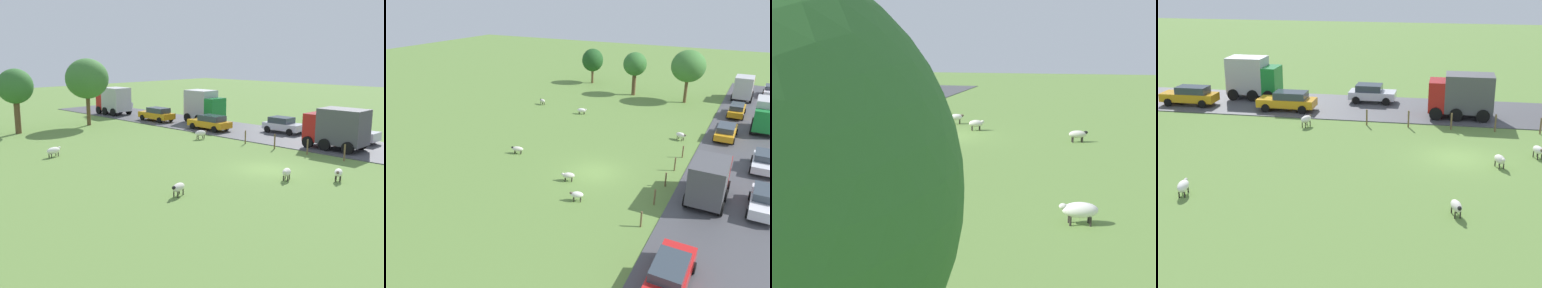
# 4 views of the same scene
# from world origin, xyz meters

# --- Properties ---
(ground_plane) EXTENTS (160.00, 160.00, 0.00)m
(ground_plane) POSITION_xyz_m (0.00, 0.00, 0.00)
(ground_plane) COLOR olive
(road_strip) EXTENTS (8.00, 80.00, 0.06)m
(road_strip) POSITION_xyz_m (10.77, 0.00, 0.03)
(road_strip) COLOR #47474C
(road_strip) RESTS_ON ground_plane
(sheep_0) EXTENTS (1.13, 0.81, 0.75)m
(sheep_0) POSITION_xyz_m (-1.29, -2.41, 0.50)
(sheep_0) COLOR silver
(sheep_0) RESTS_ON ground_plane
(sheep_1) EXTENTS (1.20, 0.73, 0.72)m
(sheep_1) POSITION_xyz_m (-8.15, 0.05, 0.49)
(sheep_1) COLOR silver
(sheep_1) RESTS_ON ground_plane
(sheep_3) EXTENTS (1.07, 0.77, 0.77)m
(sheep_3) POSITION_xyz_m (0.74, -4.78, 0.53)
(sheep_3) COLOR white
(sheep_3) RESTS_ON ground_plane
(sheep_4) EXTENTS (1.30, 0.72, 0.75)m
(sheep_4) POSITION_xyz_m (-8.22, 13.58, 0.49)
(sheep_4) COLOR white
(sheep_4) RESTS_ON ground_plane
(sheep_5) EXTENTS (1.21, 0.85, 0.81)m
(sheep_5) POSITION_xyz_m (4.76, 10.63, 0.55)
(sheep_5) COLOR white
(sheep_5) RESTS_ON ground_plane
(fence_post_0) EXTENTS (0.12, 0.12, 1.16)m
(fence_post_0) POSITION_xyz_m (5.90, -5.64, 0.58)
(fence_post_0) COLOR brown
(fence_post_0) RESTS_ON ground_plane
(fence_post_1) EXTENTS (0.12, 0.12, 1.25)m
(fence_post_1) POSITION_xyz_m (5.90, -2.62, 0.63)
(fence_post_1) COLOR brown
(fence_post_1) RESTS_ON ground_plane
(fence_post_2) EXTENTS (0.12, 0.12, 1.20)m
(fence_post_2) POSITION_xyz_m (5.90, 0.39, 0.60)
(fence_post_2) COLOR brown
(fence_post_2) RESTS_ON ground_plane
(fence_post_3) EXTENTS (0.12, 0.12, 1.23)m
(fence_post_3) POSITION_xyz_m (5.90, 3.40, 0.61)
(fence_post_3) COLOR brown
(fence_post_3) RESTS_ON ground_plane
(fence_post_4) EXTENTS (0.12, 0.12, 1.16)m
(fence_post_4) POSITION_xyz_m (5.90, 6.42, 0.58)
(fence_post_4) COLOR brown
(fence_post_4) RESTS_ON ground_plane
(truck_0) EXTENTS (2.69, 4.75, 3.30)m
(truck_0) POSITION_xyz_m (9.13, -0.30, 1.83)
(truck_0) COLOR #B21919
(truck_0) RESTS_ON road_strip
(car_2) EXTENTS (2.08, 4.42, 1.65)m
(car_2) POSITION_xyz_m (8.84, -9.89, 0.92)
(car_2) COLOR red
(car_2) RESTS_ON road_strip
(car_5) EXTENTS (1.96, 4.03, 1.62)m
(car_5) POSITION_xyz_m (12.84, -0.03, 0.90)
(car_5) COLOR silver
(car_5) RESTS_ON road_strip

